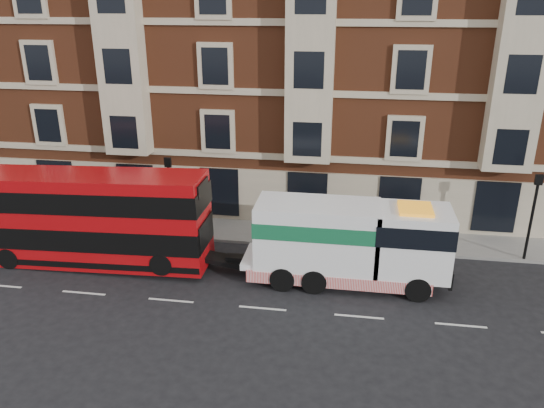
{
  "coord_description": "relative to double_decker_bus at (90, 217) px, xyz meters",
  "views": [
    {
      "loc": [
        3.35,
        -18.78,
        12.13
      ],
      "look_at": [
        -0.23,
        4.0,
        3.14
      ],
      "focal_mm": 35.0,
      "sensor_mm": 36.0,
      "label": 1
    }
  ],
  "objects": [
    {
      "name": "ground",
      "position": [
        8.78,
        -2.78,
        -2.42
      ],
      "size": [
        120.0,
        120.0,
        0.0
      ],
      "primitive_type": "plane",
      "color": "black",
      "rests_on": "ground"
    },
    {
      "name": "double_decker_bus",
      "position": [
        0.0,
        0.0,
        0.0
      ],
      "size": [
        11.3,
        2.59,
        4.57
      ],
      "color": "#B1090E",
      "rests_on": "ground"
    },
    {
      "name": "tow_truck",
      "position": [
        12.06,
        0.0,
        -0.42
      ],
      "size": [
        9.04,
        2.67,
        3.77
      ],
      "color": "white",
      "rests_on": "ground"
    },
    {
      "name": "lamp_post_east",
      "position": [
        20.78,
        3.42,
        0.25
      ],
      "size": [
        0.35,
        0.15,
        4.35
      ],
      "color": "black",
      "rests_on": "sidewalk"
    },
    {
      "name": "pedestrian",
      "position": [
        1.58,
        3.88,
        -1.45
      ],
      "size": [
        0.63,
        0.43,
        1.65
      ],
      "primitive_type": "imported",
      "rotation": [
        0.0,
        0.0,
        -0.06
      ],
      "color": "#192232",
      "rests_on": "sidewalk"
    },
    {
      "name": "sidewalk",
      "position": [
        8.78,
        4.72,
        -2.35
      ],
      "size": [
        90.0,
        3.0,
        0.15
      ],
      "primitive_type": "cube",
      "color": "slate",
      "rests_on": "ground"
    },
    {
      "name": "lamp_post_west",
      "position": [
        2.78,
        3.42,
        0.25
      ],
      "size": [
        0.35,
        0.15,
        4.35
      ],
      "color": "black",
      "rests_on": "sidewalk"
    },
    {
      "name": "victorian_terrace",
      "position": [
        9.28,
        12.22,
        7.64
      ],
      "size": [
        45.0,
        12.0,
        20.4
      ],
      "color": "brown",
      "rests_on": "ground"
    }
  ]
}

